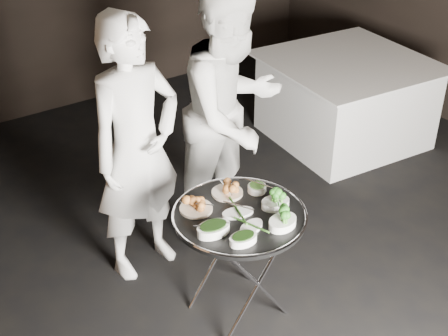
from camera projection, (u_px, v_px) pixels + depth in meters
floor at (276, 318)px, 3.81m from camera, size 6.00×7.00×0.05m
tray_stand at (239, 260)px, 3.62m from camera, size 0.48×0.41×0.71m
serving_tray at (239, 215)px, 3.46m from camera, size 0.75×0.75×0.04m
potato_plate_a at (196, 206)px, 3.47m from camera, size 0.19×0.19×0.07m
potato_plate_b at (227, 190)px, 3.60m from camera, size 0.19×0.19×0.07m
greens_bowl at (257, 187)px, 3.63m from camera, size 0.11×0.11×0.06m
asparagus_plate_a at (238, 212)px, 3.44m from camera, size 0.20×0.15×0.04m
asparagus_plate_b at (251, 226)px, 3.33m from camera, size 0.19×0.14×0.03m
spinach_bowl_a at (213, 228)px, 3.28m from camera, size 0.20×0.14×0.08m
spinach_bowl_b at (243, 238)px, 3.22m from camera, size 0.16×0.11×0.06m
broccoli_bowl_a at (275, 202)px, 3.50m from camera, size 0.18×0.15×0.07m
broccoli_bowl_b at (283, 221)px, 3.34m from camera, size 0.20×0.16×0.07m
serving_utensils at (235, 200)px, 3.48m from camera, size 0.58×0.44×0.01m
waiter_left at (137, 151)px, 3.78m from camera, size 0.68×0.50×1.73m
waiter_right at (233, 113)px, 4.14m from camera, size 0.98×0.82×1.79m
dining_table at (345, 100)px, 5.53m from camera, size 1.31×1.31×0.74m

